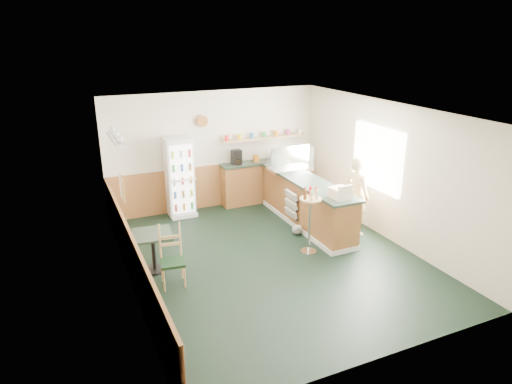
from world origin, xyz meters
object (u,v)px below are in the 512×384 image
cash_register (340,193)px  cafe_chair (171,253)px  shopkeeper (357,196)px  drinks_fridge (180,177)px  display_case (290,159)px  condiment_stand (310,212)px  cafe_table (153,245)px

cash_register → cafe_chair: 3.27m
shopkeeper → cafe_chair: size_ratio=1.59×
cash_register → drinks_fridge: bearing=123.2°
display_case → condiment_stand: (-0.60, -1.91, -0.46)m
drinks_fridge → cafe_table: bearing=-115.9°
shopkeeper → condiment_stand: (-1.30, -0.35, -0.01)m
display_case → cafe_chair: 3.84m
cafe_table → condiment_stand: bearing=-9.6°
cash_register → display_case: bearing=84.5°
condiment_stand → cafe_chair: 2.63m
cash_register → cafe_chair: (-3.22, 0.01, -0.57)m
drinks_fridge → cash_register: drinks_fridge is taller
drinks_fridge → display_case: drinks_fridge is taller
display_case → cafe_table: (-3.40, -1.44, -0.77)m
cafe_chair → condiment_stand: bearing=8.8°
drinks_fridge → condiment_stand: bearing=-59.1°
shopkeeper → cafe_table: bearing=83.7°
cash_register → condiment_stand: bearing=170.0°
display_case → cafe_table: bearing=-157.1°
drinks_fridge → cafe_table: 2.61m
display_case → condiment_stand: size_ratio=0.75×
cafe_table → cafe_chair: size_ratio=0.70×
shopkeeper → cafe_chair: bearing=91.0°
display_case → cafe_chair: (-3.22, -1.95, -0.74)m
cash_register → condiment_stand: size_ratio=0.28×
display_case → condiment_stand: 2.06m
drinks_fridge → condiment_stand: size_ratio=1.41×
cafe_table → display_case: bearing=22.9°
shopkeeper → condiment_stand: bearing=100.6°
display_case → cafe_table: display_case is taller
drinks_fridge → cash_register: (2.27, -2.84, 0.23)m
drinks_fridge → condiment_stand: 3.26m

